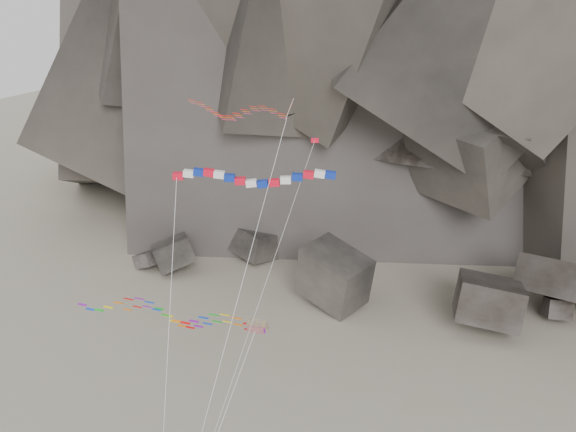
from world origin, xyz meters
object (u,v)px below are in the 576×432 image
at_px(delta_kite, 232,110).
at_px(banner_kite, 252,179).
at_px(parafoil_kite, 159,311).
at_px(pennant_kite, 271,266).

relative_size(delta_kite, banner_kite, 1.20).
height_order(delta_kite, parafoil_kite, delta_kite).
xyz_separation_m(parafoil_kite, pennant_kite, (8.22, 0.58, 4.63)).
bearing_deg(delta_kite, parafoil_kite, -137.94).
distance_m(banner_kite, pennant_kite, 5.67).
height_order(parafoil_kite, pennant_kite, pennant_kite).
distance_m(banner_kite, parafoil_kite, 11.29).
height_order(delta_kite, pennant_kite, delta_kite).
distance_m(parafoil_kite, pennant_kite, 9.45).
xyz_separation_m(banner_kite, pennant_kite, (2.41, -2.16, -4.65)).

